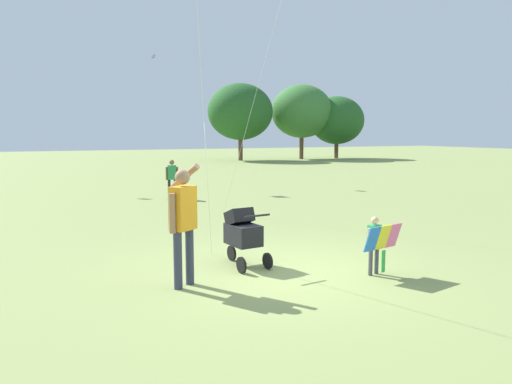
# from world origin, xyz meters

# --- Properties ---
(ground_plane) EXTENTS (120.00, 120.00, 0.00)m
(ground_plane) POSITION_xyz_m (0.00, 0.00, 0.00)
(ground_plane) COLOR #849351
(treeline_distant) EXTENTS (45.77, 5.31, 6.49)m
(treeline_distant) POSITION_xyz_m (11.07, 30.53, 3.83)
(treeline_distant) COLOR brown
(treeline_distant) RESTS_ON ground
(child_with_butterfly_kite) EXTENTS (0.78, 0.41, 0.97)m
(child_with_butterfly_kite) POSITION_xyz_m (1.35, -0.77, 0.59)
(child_with_butterfly_kite) COLOR #4C4C51
(child_with_butterfly_kite) RESTS_ON ground
(person_adult_flyer) EXTENTS (0.55, 0.71, 1.86)m
(person_adult_flyer) POSITION_xyz_m (-1.67, -0.02, 1.08)
(person_adult_flyer) COLOR #33384C
(person_adult_flyer) RESTS_ON ground
(stroller) EXTENTS (0.60, 1.11, 1.03)m
(stroller) POSITION_xyz_m (-0.39, 0.68, 0.61)
(stroller) COLOR black
(stroller) RESTS_ON ground
(person_red_shirt) EXTENTS (0.43, 0.25, 1.38)m
(person_red_shirt) POSITION_xyz_m (0.85, 9.84, 0.81)
(person_red_shirt) COLOR #232328
(person_red_shirt) RESTS_ON ground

